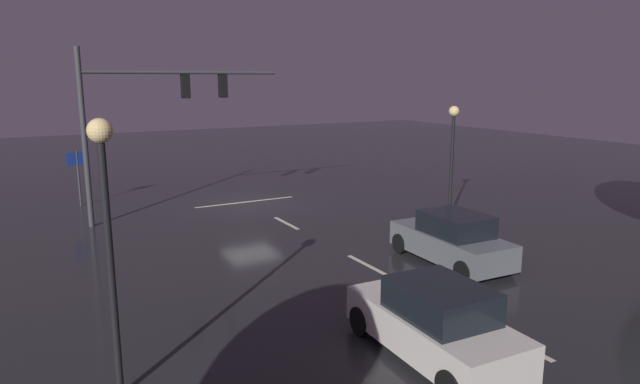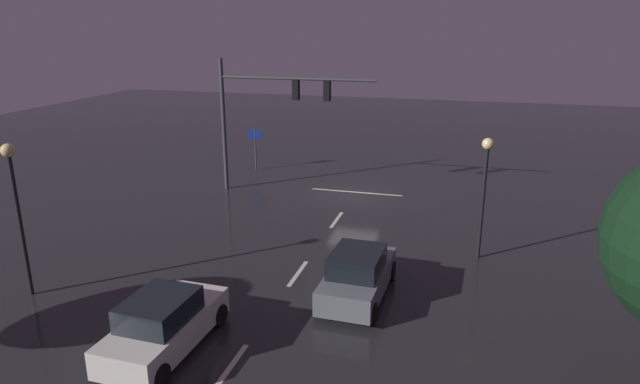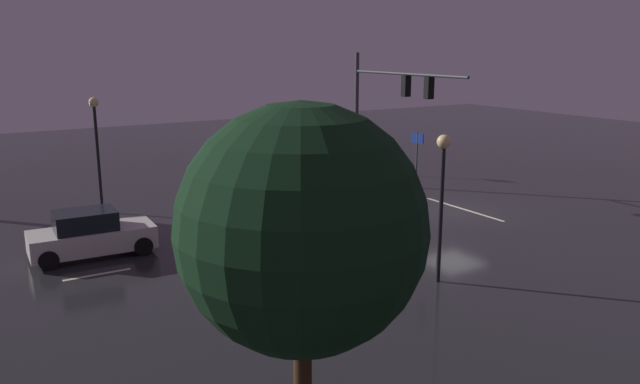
# 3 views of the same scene
# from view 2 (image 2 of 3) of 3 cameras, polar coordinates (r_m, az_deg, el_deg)

# --- Properties ---
(ground_plane) EXTENTS (80.00, 80.00, 0.00)m
(ground_plane) POSITION_cam_2_polar(r_m,az_deg,el_deg) (29.63, 3.56, -0.34)
(ground_plane) COLOR #232326
(traffic_signal_assembly) EXTENTS (8.34, 0.47, 7.10)m
(traffic_signal_assembly) POSITION_cam_2_polar(r_m,az_deg,el_deg) (29.23, -5.33, 9.03)
(traffic_signal_assembly) COLOR #383A3D
(traffic_signal_assembly) RESTS_ON ground_plane
(lane_dash_far) EXTENTS (0.16, 2.20, 0.01)m
(lane_dash_far) POSITION_cam_2_polar(r_m,az_deg,el_deg) (25.93, 1.72, -2.88)
(lane_dash_far) COLOR beige
(lane_dash_far) RESTS_ON ground_plane
(lane_dash_mid) EXTENTS (0.16, 2.20, 0.01)m
(lane_dash_mid) POSITION_cam_2_polar(r_m,az_deg,el_deg) (20.60, -2.30, -8.39)
(lane_dash_mid) COLOR beige
(lane_dash_mid) RESTS_ON ground_plane
(lane_dash_near) EXTENTS (0.16, 2.20, 0.01)m
(lane_dash_near) POSITION_cam_2_polar(r_m,az_deg,el_deg) (15.75, -9.23, -17.39)
(lane_dash_near) COLOR beige
(lane_dash_near) RESTS_ON ground_plane
(stop_bar) EXTENTS (5.00, 0.16, 0.01)m
(stop_bar) POSITION_cam_2_polar(r_m,az_deg,el_deg) (30.17, 3.79, -0.02)
(stop_bar) COLOR beige
(stop_bar) RESTS_ON ground_plane
(car_approaching) EXTENTS (2.04, 4.43, 1.70)m
(car_approaching) POSITION_cam_2_polar(r_m,az_deg,el_deg) (18.67, 3.92, -8.54)
(car_approaching) COLOR slate
(car_approaching) RESTS_ON ground_plane
(car_distant) EXTENTS (2.04, 4.42, 1.70)m
(car_distant) POSITION_cam_2_polar(r_m,az_deg,el_deg) (16.43, -15.81, -13.01)
(car_distant) COLOR silver
(car_distant) RESTS_ON ground_plane
(street_lamp_left_kerb) EXTENTS (0.44, 0.44, 4.79)m
(street_lamp_left_kerb) POSITION_cam_2_polar(r_m,az_deg,el_deg) (21.68, 16.68, 1.70)
(street_lamp_left_kerb) COLOR black
(street_lamp_left_kerb) RESTS_ON ground_plane
(street_lamp_right_kerb) EXTENTS (0.44, 0.44, 5.23)m
(street_lamp_right_kerb) POSITION_cam_2_polar(r_m,az_deg,el_deg) (20.29, -28.97, 0.01)
(street_lamp_right_kerb) COLOR black
(street_lamp_right_kerb) RESTS_ON ground_plane
(route_sign) EXTENTS (0.90, 0.19, 2.59)m
(route_sign) POSITION_cam_2_polar(r_m,az_deg,el_deg) (34.55, -6.70, 5.30)
(route_sign) COLOR #383A3D
(route_sign) RESTS_ON ground_plane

